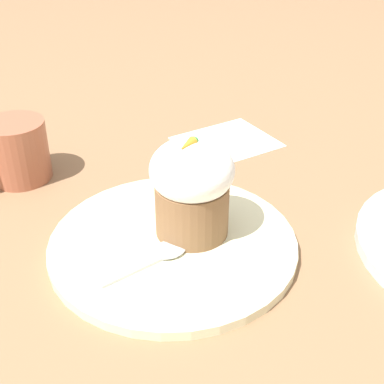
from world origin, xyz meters
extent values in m
plane|color=#846042|center=(0.00, 0.00, 0.00)|extent=(4.00, 4.00, 0.00)
cylinder|color=beige|center=(0.00, 0.00, 0.01)|extent=(0.27, 0.27, 0.01)
cylinder|color=brown|center=(-0.03, 0.01, 0.04)|extent=(0.08, 0.08, 0.06)
ellipsoid|color=white|center=(-0.03, 0.01, 0.09)|extent=(0.09, 0.09, 0.07)
cone|color=orange|center=(-0.02, 0.01, 0.12)|extent=(0.02, 0.01, 0.01)
sphere|color=green|center=(-0.03, 0.01, 0.12)|extent=(0.01, 0.01, 0.01)
cube|color=silver|center=(0.07, 0.00, 0.01)|extent=(0.07, 0.03, 0.00)
ellipsoid|color=silver|center=(0.02, 0.01, 0.01)|extent=(0.04, 0.04, 0.01)
cylinder|color=#9E563D|center=(0.00, -0.26, 0.04)|extent=(0.08, 0.08, 0.08)
cube|color=white|center=(-0.25, -0.09, 0.00)|extent=(0.17, 0.16, 0.00)
camera|label=1|loc=(0.36, 0.29, 0.36)|focal=50.00mm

